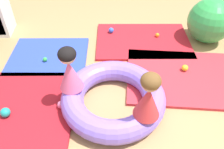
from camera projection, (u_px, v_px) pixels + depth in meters
ground_plane at (120, 110)px, 2.68m from camera, size 8.00×8.00×0.00m
gym_mat_far_left at (14, 107)px, 2.68m from camera, size 1.49×1.29×0.04m
gym_mat_near_right at (49, 56)px, 3.41m from camera, size 1.18×0.99×0.04m
gym_mat_front at (143, 41)px, 3.72m from camera, size 1.55×1.12×0.04m
gym_mat_near_left at (194, 77)px, 3.07m from camera, size 1.93×1.35×0.04m
inflatable_cushion at (113, 97)px, 2.65m from camera, size 1.21×1.21×0.26m
child_in_pink at (69, 69)px, 2.43m from camera, size 0.35×0.35×0.53m
child_in_red at (149, 96)px, 2.14m from camera, size 0.27×0.27×0.52m
play_ball_yellow at (185, 68)px, 3.12m from camera, size 0.09×0.09×0.09m
play_ball_pink at (61, 105)px, 2.63m from camera, size 0.09×0.09×0.09m
play_ball_blue at (111, 30)px, 3.84m from camera, size 0.09×0.09×0.09m
play_ball_teal at (5, 112)px, 2.53m from camera, size 0.11×0.11×0.11m
play_ball_orange at (157, 35)px, 3.75m from camera, size 0.07×0.07×0.07m
play_ball_green at (45, 59)px, 3.27m from camera, size 0.06×0.06×0.06m
exercise_ball_large at (210, 21)px, 3.55m from camera, size 0.69×0.69×0.69m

